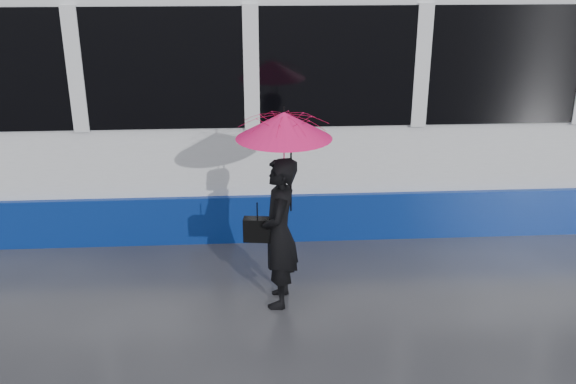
{
  "coord_description": "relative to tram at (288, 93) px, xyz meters",
  "views": [
    {
      "loc": [
        1.01,
        -6.16,
        3.51
      ],
      "look_at": [
        1.4,
        0.13,
        1.1
      ],
      "focal_mm": 40.0,
      "sensor_mm": 36.0,
      "label": 1
    }
  ],
  "objects": [
    {
      "name": "woman",
      "position": [
        -0.26,
        -2.74,
        -0.84
      ],
      "size": [
        0.45,
        0.62,
        1.59
      ],
      "primitive_type": "imported",
      "rotation": [
        0.0,
        0.0,
        -1.69
      ],
      "color": "black",
      "rests_on": "ground"
    },
    {
      "name": "handbag",
      "position": [
        -0.48,
        -2.72,
        -0.8
      ],
      "size": [
        0.3,
        0.16,
        0.43
      ],
      "rotation": [
        0.0,
        0.0,
        -0.12
      ],
      "color": "black",
      "rests_on": "ground"
    },
    {
      "name": "tram",
      "position": [
        0.0,
        0.0,
        0.0
      ],
      "size": [
        26.0,
        2.56,
        3.35
      ],
      "color": "white",
      "rests_on": "ground"
    },
    {
      "name": "ground",
      "position": [
        -1.54,
        -2.5,
        -1.64
      ],
      "size": [
        90.0,
        90.0,
        0.0
      ],
      "primitive_type": "plane",
      "color": "#28282D",
      "rests_on": "ground"
    },
    {
      "name": "umbrella",
      "position": [
        -0.21,
        -2.74,
        0.11
      ],
      "size": [
        1.04,
        1.04,
        1.07
      ],
      "rotation": [
        0.0,
        0.0,
        -0.12
      ],
      "color": "#DC1247",
      "rests_on": "ground"
    },
    {
      "name": "rails",
      "position": [
        -1.54,
        -0.0,
        -1.63
      ],
      "size": [
        34.0,
        1.51,
        0.02
      ],
      "color": "#3F3D38",
      "rests_on": "ground"
    }
  ]
}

